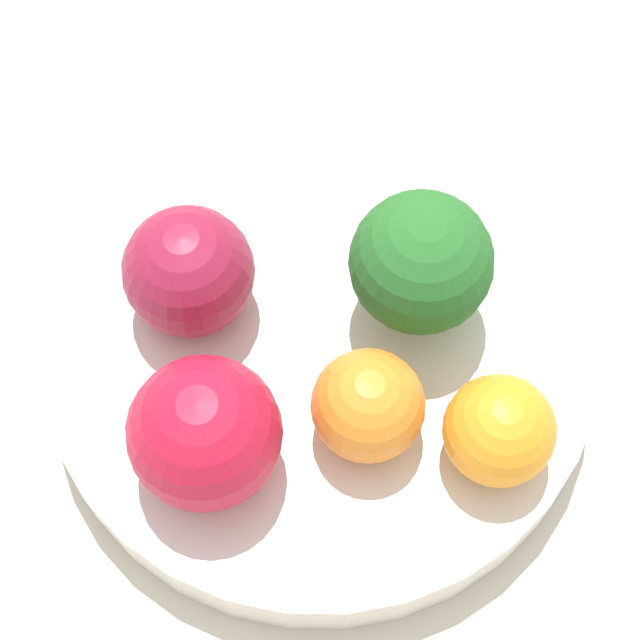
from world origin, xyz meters
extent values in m
plane|color=gray|center=(0.00, 0.00, 0.00)|extent=(6.00, 6.00, 0.00)
cube|color=beige|center=(0.00, 0.00, 0.01)|extent=(1.20, 1.20, 0.02)
cylinder|color=silver|center=(0.00, 0.00, 0.04)|extent=(0.25, 0.25, 0.03)
cylinder|color=#99C17A|center=(-0.04, 0.00, 0.06)|extent=(0.02, 0.02, 0.02)
sphere|color=#236023|center=(-0.04, 0.00, 0.09)|extent=(0.06, 0.06, 0.06)
sphere|color=#B7142D|center=(0.06, 0.04, 0.08)|extent=(0.06, 0.06, 0.06)
sphere|color=maroon|center=(0.05, -0.03, 0.08)|extent=(0.06, 0.06, 0.06)
sphere|color=orange|center=(-0.01, 0.05, 0.08)|extent=(0.05, 0.05, 0.05)
sphere|color=orange|center=(-0.05, 0.07, 0.08)|extent=(0.05, 0.05, 0.05)
camera|label=1|loc=(0.06, 0.19, 0.48)|focal=60.00mm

